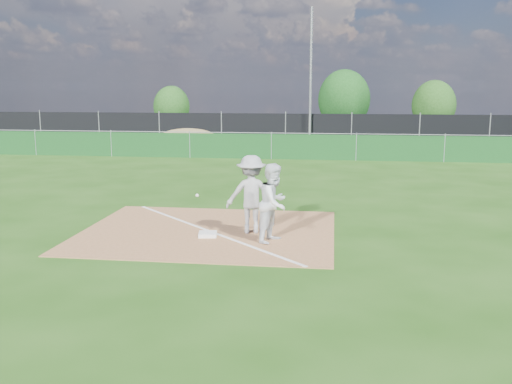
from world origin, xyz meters
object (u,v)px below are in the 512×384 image
play_at_first (251,194)px  first_base (208,234)px  tree_left (172,107)px  tree_mid (344,99)px  tree_right (434,105)px  car_right (337,127)px  runner (274,203)px  car_mid (272,126)px  light_pole (311,77)px  car_left (214,125)px

play_at_first → first_base: bearing=-153.3°
play_at_first → tree_left: tree_left is taller
tree_mid → tree_right: 6.81m
car_right → tree_right: tree_right is taller
car_right → tree_right: size_ratio=1.11×
first_base → runner: 1.78m
runner → tree_right: (8.81, 33.04, 1.13)m
first_base → tree_left: 34.95m
car_mid → car_right: bearing=-100.5°
light_pole → runner: bearing=-89.6°
play_at_first → car_right: 27.15m
runner → tree_left: tree_left is taller
car_right → tree_left: tree_left is taller
car_left → car_mid: (3.95, 1.01, -0.13)m
play_at_first → car_mid: (-2.43, 26.97, -0.25)m
light_pole → car_mid: (-2.88, 5.28, -3.31)m
first_base → light_pole: bearing=86.4°
tree_left → tree_mid: tree_mid is taller
first_base → car_mid: car_mid is taller
car_left → car_right: car_left is taller
tree_mid → tree_right: size_ratio=1.21×
car_right → light_pole: bearing=158.3°
light_pole → first_base: light_pole is taller
tree_left → tree_mid: 14.02m
tree_mid → runner: bearing=-93.5°
first_base → car_left: size_ratio=0.09×
runner → car_left: runner is taller
first_base → tree_right: bearing=72.5°
car_right → play_at_first: bearing=171.2°
runner → car_mid: bearing=28.4°
light_pole → first_base: size_ratio=19.39×
light_pole → tree_mid: bearing=78.1°
car_right → tree_mid: 5.34m
play_at_first → runner: play_at_first is taller
light_pole → car_left: (-6.83, 4.27, -3.18)m
car_mid → tree_left: tree_left is taller
runner → tree_right: bearing=7.2°
first_base → runner: (1.56, -0.19, 0.82)m
light_pole → tree_right: (8.97, 10.68, -1.98)m
tree_left → tree_mid: size_ratio=0.74×
light_pole → tree_left: size_ratio=2.30×
light_pole → first_base: bearing=-93.6°
car_left → car_mid: size_ratio=1.15×
runner → tree_left: bearing=41.8°
runner → car_right: runner is taller
light_pole → car_mid: 6.87m
play_at_first → tree_right: tree_right is taller
play_at_first → car_mid: 27.08m
car_left → car_right: bearing=-79.1°
first_base → tree_mid: bearing=83.7°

